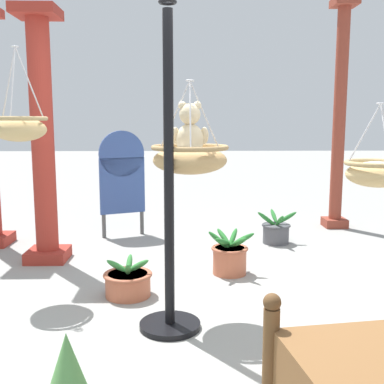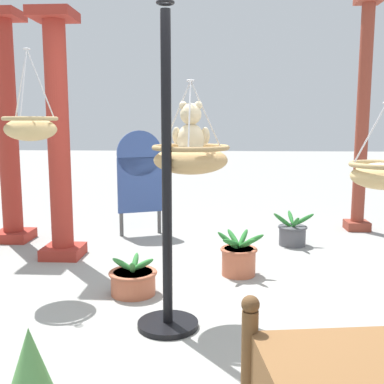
{
  "view_description": "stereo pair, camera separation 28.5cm",
  "coord_description": "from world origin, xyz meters",
  "px_view_note": "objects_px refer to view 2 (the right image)",
  "views": [
    {
      "loc": [
        -0.09,
        -3.32,
        1.48
      ],
      "look_at": [
        -0.01,
        0.04,
        0.96
      ],
      "focal_mm": 43.59,
      "sensor_mm": 36.0,
      "label": 1
    },
    {
      "loc": [
        0.19,
        -3.31,
        1.48
      ],
      "look_at": [
        -0.01,
        0.04,
        0.96
      ],
      "focal_mm": 43.59,
      "sensor_mm": 36.0,
      "label": 2
    }
  ],
  "objects_px": {
    "hanging_basket_right_low": "(383,174)",
    "potted_plant_small_succulent": "(133,280)",
    "teddy_bear": "(191,133)",
    "greenhouse_pillar_left": "(8,133)",
    "hanging_basket_with_teddy": "(191,158)",
    "greenhouse_pillar_right": "(363,120)",
    "hanging_basket_left_high": "(31,127)",
    "potted_plant_tall_leafy": "(239,257)",
    "potted_plant_conical_shrub": "(292,233)",
    "display_pole_central": "(167,235)",
    "greenhouse_pillar_far_back": "(59,142)",
    "display_sign_board": "(140,173)"
  },
  "relations": [
    {
      "from": "display_pole_central",
      "to": "teddy_bear",
      "type": "relative_size",
      "value": 5.57
    },
    {
      "from": "potted_plant_conical_shrub",
      "to": "display_sign_board",
      "type": "xyz_separation_m",
      "value": [
        -1.91,
        0.42,
        0.66
      ]
    },
    {
      "from": "hanging_basket_left_high",
      "to": "display_sign_board",
      "type": "distance_m",
      "value": 2.16
    },
    {
      "from": "display_pole_central",
      "to": "potted_plant_tall_leafy",
      "type": "xyz_separation_m",
      "value": [
        0.56,
        1.19,
        -0.51
      ]
    },
    {
      "from": "teddy_bear",
      "to": "greenhouse_pillar_left",
      "type": "bearing_deg",
      "value": 138.38
    },
    {
      "from": "hanging_basket_right_low",
      "to": "potted_plant_small_succulent",
      "type": "xyz_separation_m",
      "value": [
        -1.89,
        0.46,
        -0.98
      ]
    },
    {
      "from": "teddy_bear",
      "to": "hanging_basket_with_teddy",
      "type": "bearing_deg",
      "value": -90.0
    },
    {
      "from": "greenhouse_pillar_left",
      "to": "potted_plant_tall_leafy",
      "type": "bearing_deg",
      "value": -22.88
    },
    {
      "from": "potted_plant_tall_leafy",
      "to": "display_sign_board",
      "type": "distance_m",
      "value": 2.08
    },
    {
      "from": "greenhouse_pillar_left",
      "to": "greenhouse_pillar_right",
      "type": "distance_m",
      "value": 4.53
    },
    {
      "from": "hanging_basket_right_low",
      "to": "greenhouse_pillar_left",
      "type": "xyz_separation_m",
      "value": [
        -3.71,
        2.18,
        0.22
      ]
    },
    {
      "from": "teddy_bear",
      "to": "potted_plant_tall_leafy",
      "type": "xyz_separation_m",
      "value": [
        0.41,
        0.92,
        -1.22
      ]
    },
    {
      "from": "teddy_bear",
      "to": "potted_plant_small_succulent",
      "type": "distance_m",
      "value": 1.41
    },
    {
      "from": "teddy_bear",
      "to": "greenhouse_pillar_far_back",
      "type": "bearing_deg",
      "value": 136.46
    },
    {
      "from": "greenhouse_pillar_right",
      "to": "potted_plant_small_succulent",
      "type": "relative_size",
      "value": 7.36
    },
    {
      "from": "greenhouse_pillar_far_back",
      "to": "potted_plant_small_succulent",
      "type": "xyz_separation_m",
      "value": [
        0.97,
        -1.05,
        -1.13
      ]
    },
    {
      "from": "hanging_basket_left_high",
      "to": "potted_plant_tall_leafy",
      "type": "distance_m",
      "value": 2.25
    },
    {
      "from": "hanging_basket_right_low",
      "to": "greenhouse_pillar_right",
      "type": "distance_m",
      "value": 3.13
    },
    {
      "from": "greenhouse_pillar_left",
      "to": "potted_plant_conical_shrub",
      "type": "xyz_separation_m",
      "value": [
        3.44,
        -0.03,
        -1.18
      ]
    },
    {
      "from": "hanging_basket_with_teddy",
      "to": "greenhouse_pillar_far_back",
      "type": "height_order",
      "value": "greenhouse_pillar_far_back"
    },
    {
      "from": "display_pole_central",
      "to": "potted_plant_small_succulent",
      "type": "distance_m",
      "value": 0.92
    },
    {
      "from": "display_pole_central",
      "to": "potted_plant_tall_leafy",
      "type": "relative_size",
      "value": 4.79
    },
    {
      "from": "potted_plant_conical_shrub",
      "to": "greenhouse_pillar_left",
      "type": "bearing_deg",
      "value": 179.52
    },
    {
      "from": "hanging_basket_right_low",
      "to": "greenhouse_pillar_left",
      "type": "relative_size",
      "value": 0.22
    },
    {
      "from": "hanging_basket_left_high",
      "to": "potted_plant_tall_leafy",
      "type": "relative_size",
      "value": 1.65
    },
    {
      "from": "greenhouse_pillar_right",
      "to": "potted_plant_small_succulent",
      "type": "xyz_separation_m",
      "value": [
        -2.62,
        -2.56,
        -1.36
      ]
    },
    {
      "from": "hanging_basket_right_low",
      "to": "potted_plant_conical_shrub",
      "type": "bearing_deg",
      "value": 97.21
    },
    {
      "from": "potted_plant_tall_leafy",
      "to": "hanging_basket_right_low",
      "type": "bearing_deg",
      "value": -46.83
    },
    {
      "from": "hanging_basket_right_low",
      "to": "greenhouse_pillar_far_back",
      "type": "bearing_deg",
      "value": 152.04
    },
    {
      "from": "potted_plant_small_succulent",
      "to": "display_pole_central",
      "type": "bearing_deg",
      "value": -59.69
    },
    {
      "from": "greenhouse_pillar_left",
      "to": "display_sign_board",
      "type": "distance_m",
      "value": 1.67
    },
    {
      "from": "display_pole_central",
      "to": "potted_plant_tall_leafy",
      "type": "height_order",
      "value": "display_pole_central"
    },
    {
      "from": "potted_plant_conical_shrub",
      "to": "hanging_basket_left_high",
      "type": "bearing_deg",
      "value": -148.13
    },
    {
      "from": "greenhouse_pillar_right",
      "to": "greenhouse_pillar_far_back",
      "type": "xyz_separation_m",
      "value": [
        -3.59,
        -1.51,
        -0.23
      ]
    },
    {
      "from": "greenhouse_pillar_right",
      "to": "display_sign_board",
      "type": "xyz_separation_m",
      "value": [
        -2.91,
        -0.44,
        -0.68
      ]
    },
    {
      "from": "greenhouse_pillar_right",
      "to": "hanging_basket_left_high",
      "type": "bearing_deg",
      "value": -145.41
    },
    {
      "from": "hanging_basket_with_teddy",
      "to": "greenhouse_pillar_far_back",
      "type": "bearing_deg",
      "value": 136.04
    },
    {
      "from": "hanging_basket_with_teddy",
      "to": "potted_plant_conical_shrub",
      "type": "relative_size",
      "value": 1.29
    },
    {
      "from": "potted_plant_small_succulent",
      "to": "teddy_bear",
      "type": "bearing_deg",
      "value": -34.84
    },
    {
      "from": "hanging_basket_right_low",
      "to": "greenhouse_pillar_left",
      "type": "height_order",
      "value": "greenhouse_pillar_left"
    },
    {
      "from": "greenhouse_pillar_right",
      "to": "teddy_bear",
      "type": "bearing_deg",
      "value": -125.72
    },
    {
      "from": "hanging_basket_right_low",
      "to": "potted_plant_small_succulent",
      "type": "bearing_deg",
      "value": 166.25
    },
    {
      "from": "greenhouse_pillar_right",
      "to": "potted_plant_tall_leafy",
      "type": "relative_size",
      "value": 6.53
    },
    {
      "from": "teddy_bear",
      "to": "greenhouse_pillar_right",
      "type": "bearing_deg",
      "value": 54.28
    },
    {
      "from": "potted_plant_small_succulent",
      "to": "display_sign_board",
      "type": "bearing_deg",
      "value": 97.89
    },
    {
      "from": "hanging_basket_left_high",
      "to": "greenhouse_pillar_far_back",
      "type": "relative_size",
      "value": 0.3
    },
    {
      "from": "teddy_bear",
      "to": "greenhouse_pillar_far_back",
      "type": "xyz_separation_m",
      "value": [
        -1.49,
        1.42,
        -0.14
      ]
    },
    {
      "from": "potted_plant_tall_leafy",
      "to": "potted_plant_small_succulent",
      "type": "relative_size",
      "value": 1.13
    },
    {
      "from": "greenhouse_pillar_left",
      "to": "potted_plant_tall_leafy",
      "type": "xyz_separation_m",
      "value": [
        2.75,
        -1.16,
        -1.16
      ]
    },
    {
      "from": "hanging_basket_with_teddy",
      "to": "greenhouse_pillar_right",
      "type": "relative_size",
      "value": 0.22
    }
  ]
}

